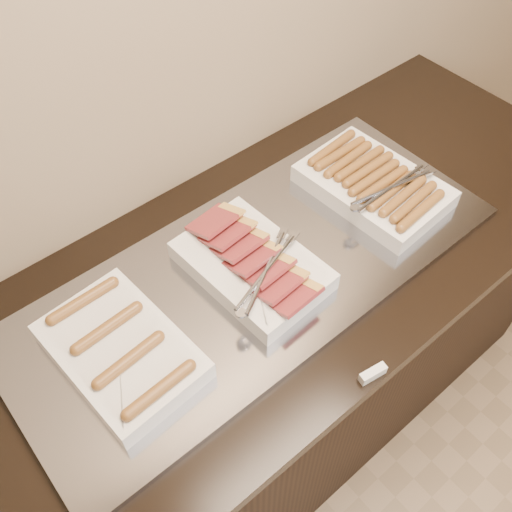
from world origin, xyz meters
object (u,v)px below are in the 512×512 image
Objects in this scene: counter at (258,363)px; dish_right at (375,184)px; dish_left at (121,350)px; warming_tray at (257,271)px; dish_center at (253,265)px.

counter is 0.63m from dish_right.
dish_right reaches higher than dish_left.
dish_right is at bearing -0.54° from counter.
warming_tray reaches higher than counter.
dish_center is at bearing -164.11° from warming_tray.
dish_right reaches higher than warming_tray.
dish_right is (0.41, 0.00, 0.00)m from dish_center.
dish_center is (-0.02, -0.00, 0.04)m from warming_tray.
counter is 1.72× the size of warming_tray.
warming_tray is at bearing 12.52° from dish_center.
dish_left is at bearing 175.90° from dish_center.
warming_tray is at bearing -3.95° from dish_left.
dish_center reaches higher than counter.
dish_right is (0.39, -0.00, 0.04)m from warming_tray.
warming_tray is 0.05m from dish_center.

